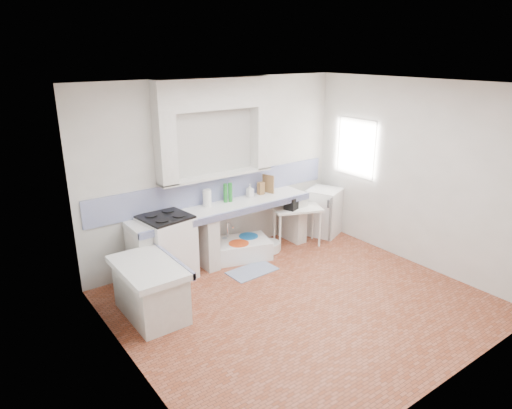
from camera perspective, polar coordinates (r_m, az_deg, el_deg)
floor at (r=6.18m, az=5.62°, el=-12.16°), size 4.50×4.50×0.00m
ceiling at (r=5.31m, az=6.61°, el=14.69°), size 4.50×4.50×0.00m
wall_back at (r=7.13m, az=-4.78°, el=4.38°), size 4.50×0.00×4.50m
wall_front at (r=4.44m, az=23.76°, el=-6.45°), size 4.50×0.00×4.50m
wall_left at (r=4.49m, az=-15.86°, el=-5.22°), size 0.00×4.50×4.50m
wall_right at (r=7.25m, az=19.43°, el=3.59°), size 0.00×4.50×4.50m
alcove_mass at (r=6.77m, az=-5.22°, el=13.70°), size 1.90×0.25×0.45m
window_frame at (r=8.04m, az=13.30°, el=7.07°), size 0.35×0.86×1.06m
lace_valance at (r=7.87m, az=12.80°, el=9.67°), size 0.01×0.84×0.24m
counter_slab at (r=6.99m, az=-4.06°, el=-0.52°), size 3.00×0.60×0.08m
counter_lip at (r=6.77m, az=-2.79°, el=-1.16°), size 3.00×0.04×0.10m
counter_pier_left at (r=6.58m, az=-14.37°, el=-6.61°), size 0.20×0.55×0.82m
counter_pier_mid at (r=6.99m, az=-6.40°, el=-4.57°), size 0.20×0.55×0.82m
counter_pier_right at (r=7.93m, az=4.58°, el=-1.60°), size 0.20×0.55×0.82m
peninsula_top at (r=5.74m, az=-13.33°, el=-7.69°), size 0.70×1.10×0.08m
peninsula_base at (r=5.90m, az=-13.07°, el=-10.74°), size 0.60×1.00×0.62m
peninsula_lip at (r=5.86m, az=-10.36°, el=-6.91°), size 0.04×1.10×0.10m
backsplash at (r=7.20m, az=-4.65°, el=2.04°), size 4.27×0.03×0.40m
stove at (r=6.69m, az=-11.09°, el=-5.40°), size 0.74×0.72×0.93m
sink at (r=7.31m, az=-2.63°, el=-5.77°), size 1.21×0.88×0.26m
side_table at (r=7.75m, az=5.16°, el=-2.73°), size 0.91×0.72×0.04m
fridge at (r=8.24m, az=8.49°, el=-0.90°), size 0.71×0.71×0.84m
bucket_red at (r=7.15m, az=-3.66°, el=-6.29°), size 0.37×0.37×0.29m
bucket_orange at (r=7.21m, az=-2.16°, el=-5.95°), size 0.40×0.40×0.30m
bucket_blue at (r=7.48m, az=-0.95°, el=-5.01°), size 0.37×0.37×0.30m
basin_white at (r=7.58m, az=1.56°, el=-5.27°), size 0.43×0.43×0.15m
water_bottle_a at (r=7.42m, az=-3.96°, el=-5.27°), size 0.10×0.10×0.29m
water_bottle_b at (r=7.57m, az=-2.15°, el=-4.85°), size 0.09×0.09×0.27m
black_bag at (r=7.58m, az=4.68°, el=0.27°), size 0.37×0.28×0.20m
green_bottle_a at (r=7.12m, az=-3.86°, el=1.45°), size 0.08×0.08×0.30m
green_bottle_b at (r=7.14m, az=-3.26°, el=1.53°), size 0.08×0.08×0.30m
knife_block at (r=7.51m, az=0.62°, el=2.05°), size 0.11×0.09×0.21m
cutting_board at (r=7.58m, az=1.55°, el=2.61°), size 0.09×0.22×0.31m
paper_towel at (r=6.96m, az=-6.16°, el=0.81°), size 0.16×0.16×0.26m
soap_bottle at (r=7.38m, az=-0.77°, el=1.78°), size 0.10×0.11×0.21m
rug at (r=6.93m, az=-0.47°, el=-8.34°), size 0.75×0.45×0.01m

